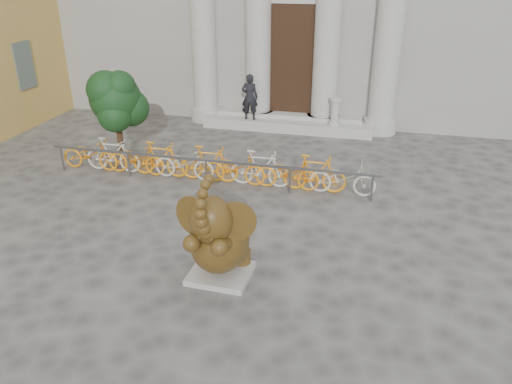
% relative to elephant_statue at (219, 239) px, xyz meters
% --- Properties ---
extents(ground, '(80.00, 80.00, 0.00)m').
position_rel_elephant_statue_xyz_m(ground, '(-0.41, -0.00, -0.83)').
color(ground, '#474442').
rests_on(ground, ground).
extents(entrance_steps, '(6.00, 1.20, 0.36)m').
position_rel_elephant_statue_xyz_m(entrance_steps, '(-0.41, 9.40, -0.65)').
color(entrance_steps, '#A8A59E').
rests_on(entrance_steps, ground).
extents(elephant_statue, '(1.53, 1.70, 2.28)m').
position_rel_elephant_statue_xyz_m(elephant_statue, '(0.00, 0.00, 0.00)').
color(elephant_statue, '#A8A59E').
rests_on(elephant_statue, ground).
extents(bike_rack, '(9.13, 0.53, 1.00)m').
position_rel_elephant_statue_xyz_m(bike_rack, '(-1.66, 4.32, -0.33)').
color(bike_rack, slate).
rests_on(bike_rack, ground).
extents(tree, '(1.63, 1.48, 2.83)m').
position_rel_elephant_statue_xyz_m(tree, '(-4.47, 4.75, 1.14)').
color(tree, '#332114').
rests_on(tree, ground).
extents(pedestrian, '(0.61, 0.42, 1.60)m').
position_rel_elephant_statue_xyz_m(pedestrian, '(-1.74, 9.09, 0.33)').
color(pedestrian, black).
rests_on(pedestrian, entrance_steps).
extents(balustrade_post, '(0.39, 0.39, 0.94)m').
position_rel_elephant_statue_xyz_m(balustrade_post, '(1.26, 9.10, -0.04)').
color(balustrade_post, '#A8A59E').
rests_on(balustrade_post, entrance_steps).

